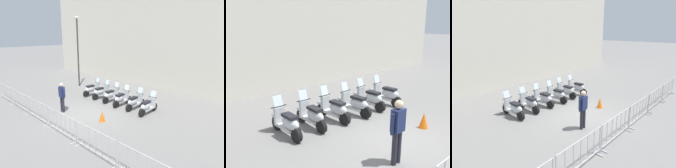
% 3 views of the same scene
% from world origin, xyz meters
% --- Properties ---
extents(ground_plane, '(120.00, 120.00, 0.00)m').
position_xyz_m(ground_plane, '(0.00, 0.00, 0.00)').
color(ground_plane, slate).
extents(motorcycle_0, '(0.56, 1.72, 1.24)m').
position_xyz_m(motorcycle_0, '(-2.51, 2.49, 0.45)').
color(motorcycle_0, black).
rests_on(motorcycle_0, ground).
extents(motorcycle_1, '(0.56, 1.72, 1.24)m').
position_xyz_m(motorcycle_1, '(-1.53, 2.53, 0.45)').
color(motorcycle_1, black).
rests_on(motorcycle_1, ground).
extents(motorcycle_2, '(0.56, 1.72, 1.24)m').
position_xyz_m(motorcycle_2, '(-0.53, 2.52, 0.45)').
color(motorcycle_2, black).
rests_on(motorcycle_2, ground).
extents(motorcycle_3, '(0.56, 1.73, 1.24)m').
position_xyz_m(motorcycle_3, '(0.47, 2.45, 0.45)').
color(motorcycle_3, black).
rests_on(motorcycle_3, ground).
extents(motorcycle_4, '(0.56, 1.72, 1.24)m').
position_xyz_m(motorcycle_4, '(1.45, 2.56, 0.45)').
color(motorcycle_4, black).
rests_on(motorcycle_4, ground).
extents(motorcycle_5, '(0.56, 1.72, 1.24)m').
position_xyz_m(motorcycle_5, '(2.44, 2.49, 0.45)').
color(motorcycle_5, black).
rests_on(motorcycle_5, ground).
extents(officer_near_row_end, '(0.55, 0.23, 1.73)m').
position_xyz_m(officer_near_row_end, '(-1.21, -0.76, 0.98)').
color(officer_near_row_end, '#23232D').
rests_on(officer_near_row_end, ground).
extents(traffic_cone, '(0.32, 0.32, 0.55)m').
position_xyz_m(traffic_cone, '(1.39, 0.00, 0.28)').
color(traffic_cone, orange).
rests_on(traffic_cone, ground).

